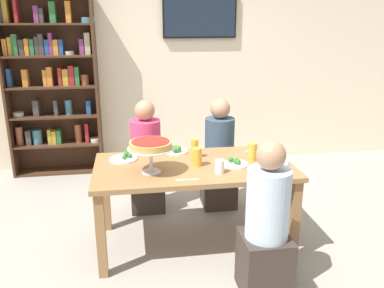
{
  "coord_description": "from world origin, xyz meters",
  "views": [
    {
      "loc": [
        -0.5,
        -3.11,
        1.91
      ],
      "look_at": [
        0.0,
        0.1,
        0.89
      ],
      "focal_mm": 37.59,
      "sensor_mm": 36.0,
      "label": 1
    }
  ],
  "objects_px": {
    "diner_near_right": "(266,231)",
    "beer_glass_amber_tall": "(195,149)",
    "dining_table": "(194,175)",
    "cutlery_knife_near": "(255,151)",
    "water_glass_clear_near": "(286,166)",
    "water_glass_clear_spare": "(220,166)",
    "salad_plate_near_diner": "(177,150)",
    "water_glass_clear_far": "(265,159)",
    "bookshelf": "(52,82)",
    "diner_far_left": "(147,164)",
    "beer_glass_amber_spare": "(197,157)",
    "deep_dish_pizza_stand": "(151,146)",
    "cutlery_fork_far": "(187,180)",
    "salad_plate_spare": "(124,158)",
    "beer_glass_amber_short": "(252,152)",
    "salad_plate_far_diner": "(235,163)",
    "diner_far_right": "(219,161)",
    "cutlery_fork_near": "(261,173)",
    "television": "(200,15)"
  },
  "relations": [
    {
      "from": "water_glass_clear_far",
      "to": "deep_dish_pizza_stand",
      "type": "bearing_deg",
      "value": -177.29
    },
    {
      "from": "water_glass_clear_spare",
      "to": "beer_glass_amber_short",
      "type": "bearing_deg",
      "value": 35.42
    },
    {
      "from": "deep_dish_pizza_stand",
      "to": "beer_glass_amber_spare",
      "type": "xyz_separation_m",
      "value": [
        0.38,
        0.1,
        -0.14
      ]
    },
    {
      "from": "water_glass_clear_far",
      "to": "cutlery_fork_far",
      "type": "height_order",
      "value": "water_glass_clear_far"
    },
    {
      "from": "bookshelf",
      "to": "cutlery_knife_near",
      "type": "bearing_deg",
      "value": -40.39
    },
    {
      "from": "dining_table",
      "to": "beer_glass_amber_spare",
      "type": "height_order",
      "value": "beer_glass_amber_spare"
    },
    {
      "from": "diner_near_right",
      "to": "salad_plate_near_diner",
      "type": "xyz_separation_m",
      "value": [
        -0.5,
        1.07,
        0.27
      ]
    },
    {
      "from": "water_glass_clear_near",
      "to": "water_glass_clear_spare",
      "type": "relative_size",
      "value": 0.91
    },
    {
      "from": "cutlery_fork_far",
      "to": "water_glass_clear_far",
      "type": "bearing_deg",
      "value": 21.92
    },
    {
      "from": "salad_plate_far_diner",
      "to": "water_glass_clear_far",
      "type": "xyz_separation_m",
      "value": [
        0.25,
        -0.02,
        0.03
      ]
    },
    {
      "from": "bookshelf",
      "to": "water_glass_clear_far",
      "type": "distance_m",
      "value": 2.94
    },
    {
      "from": "beer_glass_amber_short",
      "to": "diner_far_right",
      "type": "bearing_deg",
      "value": 101.08
    },
    {
      "from": "diner_far_left",
      "to": "diner_far_right",
      "type": "distance_m",
      "value": 0.75
    },
    {
      "from": "bookshelf",
      "to": "salad_plate_spare",
      "type": "distance_m",
      "value": 2.03
    },
    {
      "from": "dining_table",
      "to": "cutlery_knife_near",
      "type": "distance_m",
      "value": 0.67
    },
    {
      "from": "deep_dish_pizza_stand",
      "to": "salad_plate_near_diner",
      "type": "xyz_separation_m",
      "value": [
        0.26,
        0.47,
        -0.2
      ]
    },
    {
      "from": "beer_glass_amber_short",
      "to": "beer_glass_amber_spare",
      "type": "relative_size",
      "value": 1.0
    },
    {
      "from": "diner_far_left",
      "to": "cutlery_knife_near",
      "type": "distance_m",
      "value": 1.12
    },
    {
      "from": "dining_table",
      "to": "beer_glass_amber_tall",
      "type": "relative_size",
      "value": 9.72
    },
    {
      "from": "television",
      "to": "beer_glass_amber_short",
      "type": "relative_size",
      "value": 6.08
    },
    {
      "from": "salad_plate_spare",
      "to": "cutlery_fork_far",
      "type": "xyz_separation_m",
      "value": [
        0.48,
        -0.54,
        -0.01
      ]
    },
    {
      "from": "deep_dish_pizza_stand",
      "to": "cutlery_fork_far",
      "type": "distance_m",
      "value": 0.39
    },
    {
      "from": "diner_near_right",
      "to": "beer_glass_amber_tall",
      "type": "distance_m",
      "value": 1.02
    },
    {
      "from": "water_glass_clear_near",
      "to": "cutlery_knife_near",
      "type": "xyz_separation_m",
      "value": [
        -0.08,
        0.54,
        -0.05
      ]
    },
    {
      "from": "diner_far_right",
      "to": "cutlery_knife_near",
      "type": "relative_size",
      "value": 6.39
    },
    {
      "from": "deep_dish_pizza_stand",
      "to": "salad_plate_far_diner",
      "type": "distance_m",
      "value": 0.73
    },
    {
      "from": "diner_near_right",
      "to": "beer_glass_amber_spare",
      "type": "xyz_separation_m",
      "value": [
        -0.37,
        0.7,
        0.33
      ]
    },
    {
      "from": "dining_table",
      "to": "cutlery_fork_far",
      "type": "distance_m",
      "value": 0.35
    },
    {
      "from": "diner_far_left",
      "to": "cutlery_knife_near",
      "type": "height_order",
      "value": "diner_far_left"
    },
    {
      "from": "dining_table",
      "to": "water_glass_clear_far",
      "type": "bearing_deg",
      "value": -7.79
    },
    {
      "from": "beer_glass_amber_spare",
      "to": "cutlery_knife_near",
      "type": "xyz_separation_m",
      "value": [
        0.59,
        0.29,
        -0.07
      ]
    },
    {
      "from": "cutlery_knife_near",
      "to": "salad_plate_far_diner",
      "type": "bearing_deg",
      "value": 54.07
    },
    {
      "from": "cutlery_knife_near",
      "to": "cutlery_fork_far",
      "type": "relative_size",
      "value": 1.0
    },
    {
      "from": "beer_glass_amber_tall",
      "to": "cutlery_knife_near",
      "type": "height_order",
      "value": "beer_glass_amber_tall"
    },
    {
      "from": "water_glass_clear_spare",
      "to": "cutlery_fork_near",
      "type": "xyz_separation_m",
      "value": [
        0.32,
        -0.07,
        -0.05
      ]
    },
    {
      "from": "diner_far_right",
      "to": "cutlery_knife_near",
      "type": "xyz_separation_m",
      "value": [
        0.23,
        -0.45,
        0.25
      ]
    },
    {
      "from": "diner_near_right",
      "to": "water_glass_clear_far",
      "type": "height_order",
      "value": "diner_near_right"
    },
    {
      "from": "salad_plate_far_diner",
      "to": "water_glass_clear_spare",
      "type": "xyz_separation_m",
      "value": [
        -0.17,
        -0.15,
        0.04
      ]
    },
    {
      "from": "diner_far_left",
      "to": "bookshelf",
      "type": "bearing_deg",
      "value": -139.52
    },
    {
      "from": "beer_glass_amber_spare",
      "to": "bookshelf",
      "type": "bearing_deg",
      "value": 125.7
    },
    {
      "from": "salad_plate_near_diner",
      "to": "water_glass_clear_near",
      "type": "xyz_separation_m",
      "value": [
        0.8,
        -0.62,
        0.03
      ]
    },
    {
      "from": "bookshelf",
      "to": "diner_far_left",
      "type": "distance_m",
      "value": 1.79
    },
    {
      "from": "salad_plate_near_diner",
      "to": "salad_plate_far_diner",
      "type": "bearing_deg",
      "value": -42.04
    },
    {
      "from": "dining_table",
      "to": "water_glass_clear_far",
      "type": "relative_size",
      "value": 16.69
    },
    {
      "from": "salad_plate_near_diner",
      "to": "deep_dish_pizza_stand",
      "type": "bearing_deg",
      "value": -118.85
    },
    {
      "from": "dining_table",
      "to": "cutlery_knife_near",
      "type": "height_order",
      "value": "cutlery_knife_near"
    },
    {
      "from": "beer_glass_amber_short",
      "to": "cutlery_knife_near",
      "type": "bearing_deg",
      "value": 67.05
    },
    {
      "from": "salad_plate_far_diner",
      "to": "beer_glass_amber_tall",
      "type": "xyz_separation_m",
      "value": [
        -0.31,
        0.23,
        0.07
      ]
    },
    {
      "from": "salad_plate_far_diner",
      "to": "beer_glass_amber_tall",
      "type": "relative_size",
      "value": 1.26
    },
    {
      "from": "salad_plate_near_diner",
      "to": "beer_glass_amber_spare",
      "type": "distance_m",
      "value": 0.4
    }
  ]
}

